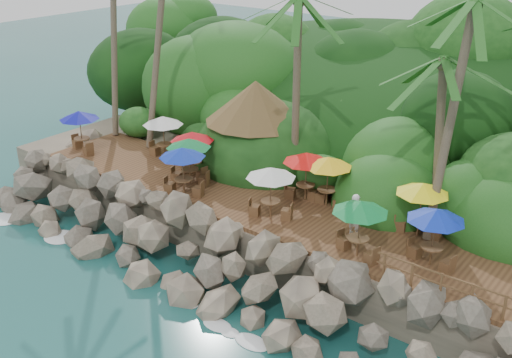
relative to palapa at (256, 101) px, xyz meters
The scene contains 11 objects.
ground 11.67m from the palapa, 73.45° to the right, with size 140.00×140.00×0.00m, color #19514F.
land_base 8.39m from the palapa, 65.33° to the left, with size 32.00×25.20×2.10m, color gray.
jungle_hill 15.23m from the palapa, 78.17° to the left, with size 44.80×28.00×15.40m, color #143811.
seawall 9.46m from the palapa, 69.48° to the right, with size 29.00×4.00×2.30m, color gray, non-canonical shape.
terrace 5.92m from the palapa, 52.15° to the right, with size 26.00×5.00×0.20m, color brown.
jungle_foliage 8.36m from the palapa, 61.35° to the left, with size 44.00×16.00×12.00m, color #143811, non-canonical shape.
foam_line 11.41m from the palapa, 72.95° to the right, with size 25.20×0.80×0.06m.
palapa is the anchor object (origin of this frame).
dining_clusters 4.86m from the palapa, 53.41° to the right, with size 22.94×5.43×2.42m.
railing 15.57m from the palapa, 23.35° to the right, with size 7.20×0.10×1.00m.
waiter 9.45m from the palapa, 25.03° to the right, with size 0.69×0.45×1.89m, color white.
Camera 1 is at (16.00, -14.72, 14.84)m, focal length 42.76 mm.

